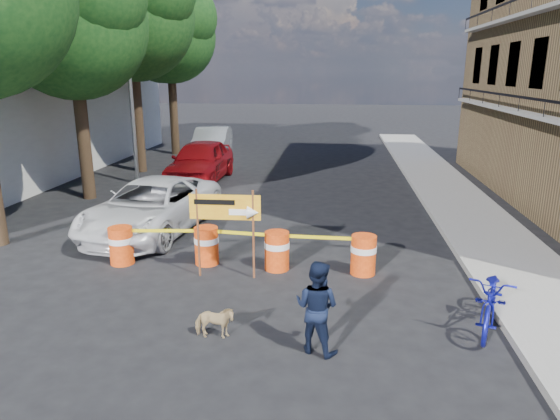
% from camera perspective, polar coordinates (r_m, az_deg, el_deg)
% --- Properties ---
extents(ground, '(120.00, 120.00, 0.00)m').
position_cam_1_polar(ground, '(10.74, -4.85, -8.81)').
color(ground, black).
rests_on(ground, ground).
extents(sidewalk_east, '(2.40, 40.00, 0.15)m').
position_cam_1_polar(sidewalk_east, '(16.72, 20.78, -0.52)').
color(sidewalk_east, gray).
rests_on(sidewalk_east, ground).
extents(tree_mid_a, '(5.25, 5.00, 8.68)m').
position_cam_1_polar(tree_mid_a, '(18.80, -22.57, 19.30)').
color(tree_mid_a, '#332316').
rests_on(tree_mid_a, ground).
extents(tree_mid_b, '(5.67, 5.40, 9.62)m').
position_cam_1_polar(tree_mid_b, '(23.39, -16.58, 20.62)').
color(tree_mid_b, '#332316').
rests_on(tree_mid_b, ground).
extents(tree_far, '(5.04, 4.80, 8.84)m').
position_cam_1_polar(tree_far, '(28.03, -12.41, 18.93)').
color(tree_far, '#332316').
rests_on(tree_far, ground).
extents(streetlamp, '(1.25, 0.18, 8.00)m').
position_cam_1_polar(streetlamp, '(20.66, -16.69, 14.84)').
color(streetlamp, gray).
rests_on(streetlamp, ground).
extents(barrel_far_left, '(0.58, 0.58, 0.90)m').
position_cam_1_polar(barrel_far_left, '(12.39, -17.69, -3.80)').
color(barrel_far_left, red).
rests_on(barrel_far_left, ground).
extents(barrel_mid_left, '(0.58, 0.58, 0.90)m').
position_cam_1_polar(barrel_mid_left, '(11.93, -8.39, -3.95)').
color(barrel_mid_left, red).
rests_on(barrel_mid_left, ground).
extents(barrel_mid_right, '(0.58, 0.58, 0.90)m').
position_cam_1_polar(barrel_mid_right, '(11.47, -0.35, -4.58)').
color(barrel_mid_right, red).
rests_on(barrel_mid_right, ground).
extents(barrel_far_right, '(0.58, 0.58, 0.90)m').
position_cam_1_polar(barrel_far_right, '(11.38, 9.51, -4.98)').
color(barrel_far_right, red).
rests_on(barrel_far_right, ground).
extents(detour_sign, '(1.56, 0.29, 2.00)m').
position_cam_1_polar(detour_sign, '(10.76, -5.19, -0.43)').
color(detour_sign, '#592D19').
rests_on(detour_sign, ground).
extents(pedestrian, '(0.93, 0.84, 1.56)m').
position_cam_1_polar(pedestrian, '(8.17, 4.21, -10.99)').
color(pedestrian, black).
rests_on(pedestrian, ground).
extents(bicycle, '(1.07, 1.29, 2.10)m').
position_cam_1_polar(bicycle, '(9.50, 23.36, -6.60)').
color(bicycle, '#13169C').
rests_on(bicycle, ground).
extents(dog, '(0.72, 0.36, 0.59)m').
position_cam_1_polar(dog, '(8.79, -7.51, -12.62)').
color(dog, tan).
rests_on(dog, ground).
extents(suv_white, '(3.14, 5.57, 1.47)m').
position_cam_1_polar(suv_white, '(14.53, -14.44, 0.37)').
color(suv_white, silver).
rests_on(suv_white, ground).
extents(sedan_red, '(2.07, 5.02, 1.70)m').
position_cam_1_polar(sedan_red, '(20.85, -9.09, 5.54)').
color(sedan_red, maroon).
rests_on(sedan_red, ground).
extents(sedan_silver, '(2.16, 4.96, 1.59)m').
position_cam_1_polar(sedan_silver, '(26.65, -7.77, 7.64)').
color(sedan_silver, '#B5B8BC').
rests_on(sedan_silver, ground).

